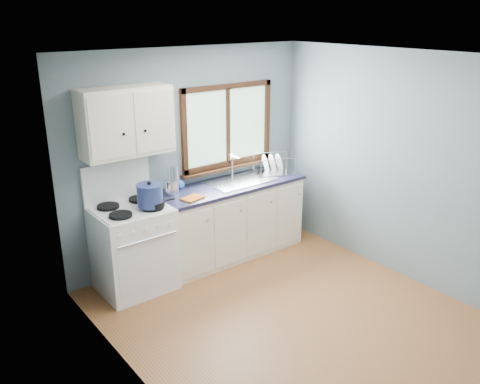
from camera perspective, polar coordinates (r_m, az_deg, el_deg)
floor at (r=5.21m, az=5.78°, el=-13.86°), size 3.20×3.60×0.02m
ceiling at (r=4.36m, az=6.94°, el=14.94°), size 3.20×3.60×0.02m
wall_back at (r=6.00m, az=-5.70°, el=4.02°), size 3.20×0.02×2.50m
wall_left at (r=3.78m, az=-11.73°, el=-5.95°), size 0.02×3.60×2.50m
wall_right at (r=5.82m, az=17.87°, el=2.65°), size 0.02×3.60×2.50m
gas_range at (r=5.57m, az=-11.90°, el=-5.95°), size 0.76×0.69×1.36m
base_cabinets at (r=6.22m, az=-1.10°, el=-3.53°), size 1.85×0.60×0.88m
countertop at (r=6.04m, az=-1.12°, el=0.75°), size 1.89×0.64×0.04m
sink at (r=6.16m, az=0.22°, el=0.72°), size 0.84×0.46×0.44m
window at (r=6.21m, az=-1.37°, el=6.78°), size 1.36×0.10×1.03m
upper_cabinets at (r=5.32m, az=-12.65°, el=7.71°), size 0.95×0.35×0.70m
skillet at (r=5.32m, az=-9.73°, el=-1.26°), size 0.38×0.26×0.05m
stockpot at (r=5.29m, az=-10.10°, el=-0.33°), size 0.35×0.35×0.27m
utensil_crock at (r=5.71m, az=-7.78°, el=0.53°), size 0.15×0.15×0.41m
thermos at (r=5.71m, az=-7.31°, el=1.34°), size 0.08×0.08×0.32m
soap_bottle at (r=5.87m, az=-6.53°, el=1.49°), size 0.11×0.11×0.25m
dish_towel at (r=5.57m, az=-5.35°, el=-0.70°), size 0.26×0.21×0.02m
dish_rack at (r=6.45m, az=3.76°, el=2.72°), size 0.57×0.51×0.24m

